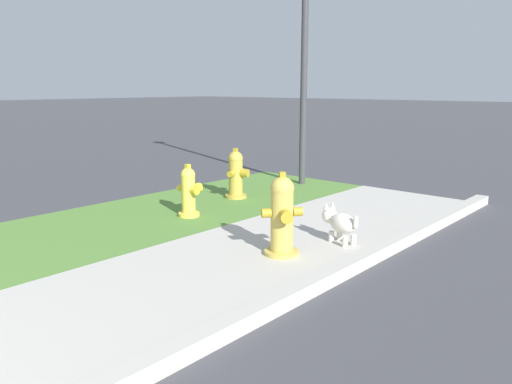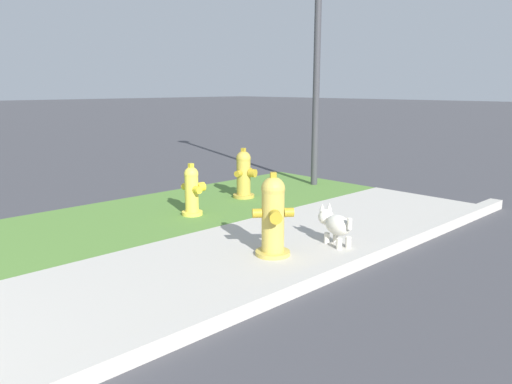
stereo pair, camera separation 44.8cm
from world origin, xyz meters
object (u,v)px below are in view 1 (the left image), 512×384
Objects in this scene: fire_hydrant_near_corner at (282,216)px; small_white_dog at (340,222)px; fire_hydrant_at_driveway at (189,192)px; fire_hydrant_mid_block at (236,174)px.

small_white_dog is (0.71, -0.21, -0.17)m from fire_hydrant_near_corner.
fire_hydrant_mid_block is (1.17, 0.30, 0.04)m from fire_hydrant_at_driveway.
fire_hydrant_near_corner reaches higher than fire_hydrant_at_driveway.
fire_hydrant_near_corner reaches higher than fire_hydrant_mid_block.
fire_hydrant_mid_block is 2.48m from small_white_dog.
fire_hydrant_at_driveway is at bearing 25.46° from small_white_dog.
fire_hydrant_near_corner reaches higher than small_white_dog.
fire_hydrant_near_corner is 0.76m from small_white_dog.
small_white_dog is at bearing 11.70° from fire_hydrant_at_driveway.
fire_hydrant_near_corner is 1.23× the size of fire_hydrant_at_driveway.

